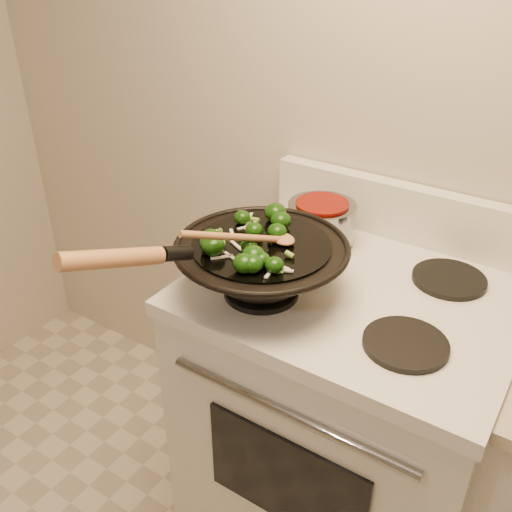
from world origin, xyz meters
The scene contains 5 objects.
stove centered at (-0.11, 1.17, 0.47)m, with size 0.78×0.67×1.08m.
wok centered at (-0.29, 1.02, 1.00)m, with size 0.41×0.66×0.28m.
stirfry centered at (-0.30, 0.99, 1.07)m, with size 0.26×0.29×0.05m.
wooden_spoon centered at (-0.28, 0.99, 1.09)m, with size 0.15×0.27×0.10m.
saucepan centered at (-0.29, 1.32, 0.99)m, with size 0.19×0.29×0.11m.
Camera 1 is at (0.32, 0.07, 1.69)m, focal length 40.00 mm.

